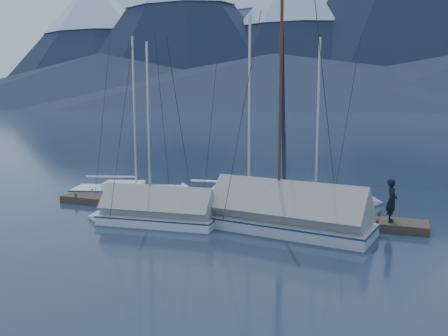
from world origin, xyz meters
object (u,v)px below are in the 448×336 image
at_px(sailboat_open_left, 145,193).
at_px(sailboat_covered_far, 148,214).
at_px(sailboat_covered_near, 275,218).
at_px(sailboat_open_right, 325,203).
at_px(person, 392,200).
at_px(sailboat_open_mid, 259,202).

bearing_deg(sailboat_open_left, sailboat_covered_far, -58.89).
distance_m(sailboat_covered_near, sailboat_covered_far, 5.55).
height_order(sailboat_open_left, sailboat_open_right, sailboat_open_left).
distance_m(sailboat_covered_near, person, 4.92).
height_order(sailboat_covered_near, person, sailboat_covered_near).
xyz_separation_m(sailboat_open_mid, sailboat_covered_far, (-3.60, -5.04, 0.24)).
height_order(sailboat_covered_far, person, sailboat_covered_far).
height_order(sailboat_covered_near, sailboat_covered_far, sailboat_covered_near).
distance_m(sailboat_open_mid, sailboat_covered_near, 4.48).
height_order(sailboat_open_left, sailboat_covered_near, sailboat_covered_near).
bearing_deg(sailboat_covered_far, person, 15.12).
bearing_deg(sailboat_covered_far, sailboat_open_right, 42.53).
height_order(sailboat_open_mid, sailboat_open_right, sailboat_open_mid).
height_order(sailboat_open_mid, person, sailboat_open_mid).
xyz_separation_m(sailboat_open_right, person, (3.26, -3.49, 1.08)).
bearing_deg(sailboat_open_right, sailboat_covered_near, -103.87).
distance_m(sailboat_open_left, sailboat_covered_far, 5.99).
height_order(sailboat_open_right, person, sailboat_open_right).
bearing_deg(sailboat_open_right, sailboat_open_mid, -159.85).
bearing_deg(sailboat_covered_near, sailboat_open_left, 154.14).
height_order(sailboat_open_mid, sailboat_covered_far, sailboat_open_mid).
relative_size(sailboat_covered_near, sailboat_covered_far, 1.20).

